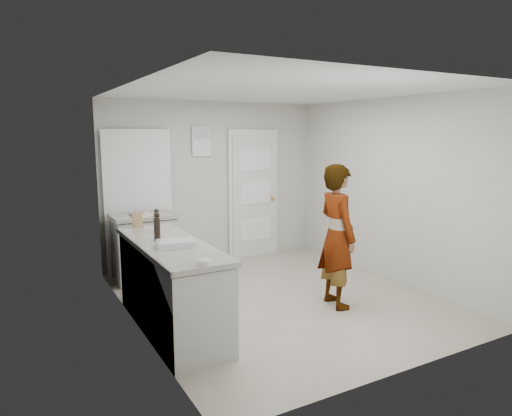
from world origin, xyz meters
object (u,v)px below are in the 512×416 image
person (337,236)px  baking_dish (175,244)px  oil_cruet_a (157,221)px  egg_bowl (204,262)px  spice_jar (157,228)px  cake_mix_box (137,220)px  oil_cruet_b (157,227)px

person → baking_dish: size_ratio=4.34×
oil_cruet_a → baking_dish: size_ratio=0.68×
baking_dish → egg_bowl: size_ratio=3.31×
spice_jar → baking_dish: 0.73m
cake_mix_box → person: bearing=-31.3°
oil_cruet_a → baking_dish: oil_cruet_a is taller
person → baking_dish: 1.93m
oil_cruet_b → person: bearing=-12.8°
spice_jar → oil_cruet_a: 0.08m
person → oil_cruet_a: person is taller
spice_jar → egg_bowl: (-0.03, -1.45, -0.02)m
spice_jar → baking_dish: bearing=-93.0°
person → cake_mix_box: person is taller
person → spice_jar: bearing=74.0°
person → oil_cruet_a: size_ratio=6.37×
baking_dish → egg_bowl: baking_dish is taller
person → oil_cruet_b: size_ratio=5.69×
baking_dish → cake_mix_box: bearing=94.6°
oil_cruet_b → oil_cruet_a: bearing=73.5°
person → oil_cruet_a: (-1.88, 0.86, 0.21)m
cake_mix_box → baking_dish: cake_mix_box is taller
spice_jar → egg_bowl: spice_jar is taller
oil_cruet_b → egg_bowl: 1.07m
spice_jar → oil_cruet_a: bearing=69.5°
egg_bowl → spice_jar: bearing=88.8°
oil_cruet_a → egg_bowl: size_ratio=2.25×
cake_mix_box → spice_jar: size_ratio=2.02×
cake_mix_box → egg_bowl: 1.80m
oil_cruet_b → baking_dish: bearing=-77.7°
egg_bowl → oil_cruet_a: bearing=88.6°
cake_mix_box → oil_cruet_a: 0.36m
person → egg_bowl: 2.01m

